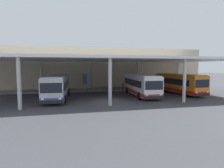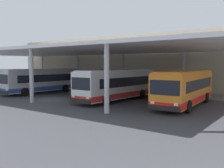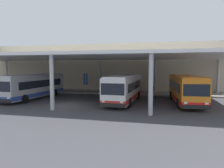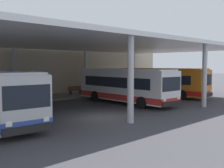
{
  "view_description": "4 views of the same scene",
  "coord_description": "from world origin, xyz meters",
  "px_view_note": "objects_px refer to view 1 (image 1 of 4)",
  "views": [
    {
      "loc": [
        -4.41,
        -22.63,
        4.3
      ],
      "look_at": [
        1.27,
        2.04,
        1.99
      ],
      "focal_mm": 30.11,
      "sensor_mm": 36.0,
      "label": 1
    },
    {
      "loc": [
        20.88,
        -17.69,
        3.74
      ],
      "look_at": [
        4.86,
        4.17,
        1.63
      ],
      "focal_mm": 40.49,
      "sensor_mm": 36.0,
      "label": 2
    },
    {
      "loc": [
        9.99,
        -20.18,
        4.12
      ],
      "look_at": [
        4.31,
        4.14,
        2.05
      ],
      "focal_mm": 33.03,
      "sensor_mm": 36.0,
      "label": 3
    },
    {
      "loc": [
        -12.09,
        -13.41,
        3.52
      ],
      "look_at": [
        3.11,
        2.33,
        1.99
      ],
      "focal_mm": 43.36,
      "sensor_mm": 36.0,
      "label": 4
    }
  ],
  "objects_px": {
    "bus_middle_bay": "(178,83)",
    "bench_waiting": "(126,86)",
    "bus_nearest_bay": "(57,87)",
    "trash_bin": "(138,85)",
    "banner_sign": "(85,80)",
    "bus_second_bay": "(140,85)"
  },
  "relations": [
    {
      "from": "bus_nearest_bay",
      "to": "trash_bin",
      "type": "height_order",
      "value": "bus_nearest_bay"
    },
    {
      "from": "bus_nearest_bay",
      "to": "banner_sign",
      "type": "height_order",
      "value": "banner_sign"
    },
    {
      "from": "bus_middle_bay",
      "to": "bench_waiting",
      "type": "bearing_deg",
      "value": 131.24
    },
    {
      "from": "bus_nearest_bay",
      "to": "bench_waiting",
      "type": "bearing_deg",
      "value": 34.36
    },
    {
      "from": "bus_second_bay",
      "to": "bench_waiting",
      "type": "xyz_separation_m",
      "value": [
        0.43,
        8.25,
        -0.99
      ]
    },
    {
      "from": "bus_middle_bay",
      "to": "bench_waiting",
      "type": "distance_m",
      "value": 9.87
    },
    {
      "from": "trash_bin",
      "to": "banner_sign",
      "type": "relative_size",
      "value": 0.31
    },
    {
      "from": "trash_bin",
      "to": "bus_nearest_bay",
      "type": "bearing_deg",
      "value": -149.52
    },
    {
      "from": "bus_nearest_bay",
      "to": "bus_second_bay",
      "type": "xyz_separation_m",
      "value": [
        11.9,
        0.18,
        0.0
      ]
    },
    {
      "from": "trash_bin",
      "to": "bus_middle_bay",
      "type": "bearing_deg",
      "value": -62.89
    },
    {
      "from": "bus_second_bay",
      "to": "bench_waiting",
      "type": "relative_size",
      "value": 5.91
    },
    {
      "from": "bus_nearest_bay",
      "to": "banner_sign",
      "type": "bearing_deg",
      "value": 60.24
    },
    {
      "from": "bench_waiting",
      "to": "banner_sign",
      "type": "height_order",
      "value": "banner_sign"
    },
    {
      "from": "bus_second_bay",
      "to": "bus_middle_bay",
      "type": "height_order",
      "value": "same"
    },
    {
      "from": "bus_second_bay",
      "to": "banner_sign",
      "type": "xyz_separation_m",
      "value": [
        -7.58,
        7.37,
        0.32
      ]
    },
    {
      "from": "bench_waiting",
      "to": "banner_sign",
      "type": "xyz_separation_m",
      "value": [
        -8.01,
        -0.88,
        1.32
      ]
    },
    {
      "from": "bus_nearest_bay",
      "to": "bus_second_bay",
      "type": "height_order",
      "value": "same"
    },
    {
      "from": "bus_middle_bay",
      "to": "bench_waiting",
      "type": "relative_size",
      "value": 5.93
    },
    {
      "from": "bus_middle_bay",
      "to": "bench_waiting",
      "type": "xyz_separation_m",
      "value": [
        -6.47,
        7.38,
        -0.99
      ]
    },
    {
      "from": "bus_middle_bay",
      "to": "trash_bin",
      "type": "relative_size",
      "value": 10.89
    },
    {
      "from": "bus_nearest_bay",
      "to": "bench_waiting",
      "type": "height_order",
      "value": "bus_nearest_bay"
    },
    {
      "from": "bench_waiting",
      "to": "trash_bin",
      "type": "relative_size",
      "value": 1.84
    }
  ]
}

